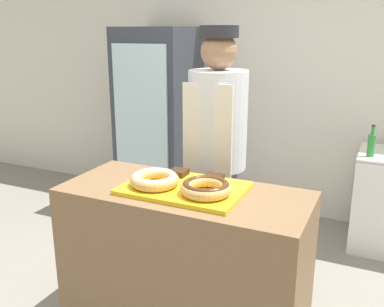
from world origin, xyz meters
name	(u,v)px	position (x,y,z in m)	size (l,w,h in m)	color
wall_back	(283,76)	(0.00, 2.13, 1.35)	(8.00, 0.06, 2.70)	silver
display_counter	(185,268)	(0.00, 0.00, 0.47)	(1.34, 0.59, 0.94)	brown
serving_tray	(184,188)	(0.00, 0.00, 0.95)	(0.64, 0.44, 0.02)	yellow
donut_light_glaze	(155,179)	(-0.15, -0.05, 1.00)	(0.26, 0.26, 0.07)	tan
donut_chocolate_glaze	(206,187)	(0.15, -0.05, 1.00)	(0.26, 0.26, 0.07)	tan
brownie_back_left	(179,172)	(-0.11, 0.15, 0.98)	(0.10, 0.10, 0.03)	#382111
brownie_back_right	(214,178)	(0.11, 0.15, 0.98)	(0.10, 0.10, 0.03)	#382111
baker_person	(217,156)	(-0.07, 0.66, 0.95)	(0.39, 0.39, 1.79)	#4C4C51
beverage_fridge	(159,120)	(-1.12, 1.73, 0.90)	(0.68, 0.69, 1.79)	#333842
bottle_green	(371,144)	(0.85, 1.58, 0.91)	(0.06, 0.06, 0.25)	#2D8C38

